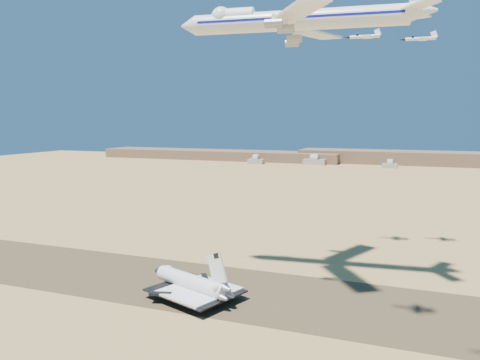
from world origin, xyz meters
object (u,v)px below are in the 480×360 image
(crew_b, at_px, (193,305))
(chase_jet_d, at_px, (364,36))
(crew_c, at_px, (201,309))
(chase_jet_e, at_px, (420,39))
(crew_a, at_px, (196,302))
(shuttle, at_px, (191,284))
(carrier_747, at_px, (289,20))

(crew_b, xyz_separation_m, chase_jet_d, (43.04, 85.69, 97.82))
(crew_c, relative_size, chase_jet_d, 0.11)
(chase_jet_d, bearing_deg, crew_c, -117.71)
(chase_jet_e, bearing_deg, chase_jet_d, -166.99)
(crew_a, xyz_separation_m, chase_jet_d, (43.13, 82.90, 97.78))
(crew_a, xyz_separation_m, chase_jet_e, (66.38, 90.12, 96.62))
(shuttle, relative_size, crew_b, 21.11)
(crew_b, relative_size, chase_jet_d, 0.11)
(shuttle, height_order, carrier_747, carrier_747)
(crew_c, height_order, chase_jet_d, chase_jet_d)
(shuttle, relative_size, chase_jet_e, 2.41)
(crew_a, xyz_separation_m, crew_c, (4.14, -4.82, -0.08))
(shuttle, xyz_separation_m, chase_jet_d, (47.74, 77.73, 93.72))
(shuttle, height_order, crew_b, shuttle)
(carrier_747, bearing_deg, crew_a, -133.84)
(crew_c, distance_m, chase_jet_d, 137.08)
(shuttle, height_order, crew_c, shuttle)
(crew_c, xyz_separation_m, chase_jet_e, (62.24, 94.94, 96.69))
(crew_b, bearing_deg, crew_c, -160.10)
(shuttle, distance_m, crew_a, 8.03)
(carrier_747, distance_m, crew_c, 103.85)
(chase_jet_d, bearing_deg, shuttle, -125.30)
(shuttle, distance_m, carrier_747, 99.13)
(crew_b, bearing_deg, chase_jet_e, -79.00)
(crew_a, relative_size, crew_b, 1.04)
(chase_jet_d, relative_size, chase_jet_e, 1.00)
(shuttle, bearing_deg, crew_b, -39.40)
(carrier_747, distance_m, chase_jet_d, 56.82)
(shuttle, bearing_deg, chase_jet_e, 70.17)
(crew_b, height_order, chase_jet_e, chase_jet_e)
(carrier_747, relative_size, chase_jet_d, 5.60)
(crew_a, bearing_deg, chase_jet_d, -49.30)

